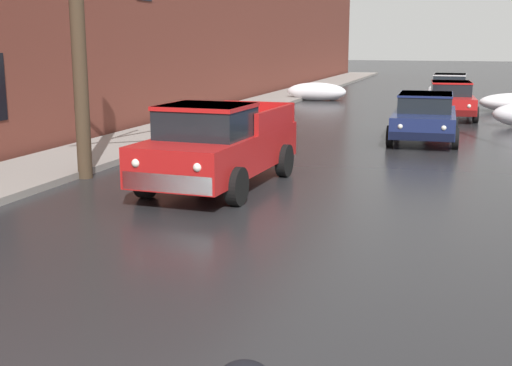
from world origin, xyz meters
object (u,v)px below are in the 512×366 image
bare_tree_second_along_sidewalk (78,0)px  pickup_truck_red_approaching_near_lane (218,145)px  sedan_darkblue_parked_kerbside_close (425,116)px  sedan_silver_parked_far_down_block (449,88)px  sedan_red_parked_kerbside_mid (451,99)px

bare_tree_second_along_sidewalk → pickup_truck_red_approaching_near_lane: bare_tree_second_along_sidewalk is taller
pickup_truck_red_approaching_near_lane → sedan_darkblue_parked_kerbside_close: (3.57, 8.00, -0.13)m
pickup_truck_red_approaching_near_lane → sedan_darkblue_parked_kerbside_close: size_ratio=1.14×
bare_tree_second_along_sidewalk → sedan_darkblue_parked_kerbside_close: bare_tree_second_along_sidewalk is taller
sedan_darkblue_parked_kerbside_close → pickup_truck_red_approaching_near_lane: bearing=-114.0°
sedan_silver_parked_far_down_block → sedan_darkblue_parked_kerbside_close: bearing=-91.2°
sedan_darkblue_parked_kerbside_close → sedan_red_parked_kerbside_mid: same height
sedan_darkblue_parked_kerbside_close → sedan_silver_parked_far_down_block: (0.26, 12.38, -0.00)m
pickup_truck_red_approaching_near_lane → sedan_silver_parked_far_down_block: (3.83, 20.37, -0.13)m
bare_tree_second_along_sidewalk → sedan_red_parked_kerbside_mid: bare_tree_second_along_sidewalk is taller
bare_tree_second_along_sidewalk → sedan_red_parked_kerbside_mid: (7.19, 14.36, -3.04)m
sedan_darkblue_parked_kerbside_close → sedan_red_parked_kerbside_mid: size_ratio=1.06×
pickup_truck_red_approaching_near_lane → sedan_darkblue_parked_kerbside_close: 8.76m
sedan_red_parked_kerbside_mid → sedan_silver_parked_far_down_block: size_ratio=0.99×
pickup_truck_red_approaching_near_lane → sedan_silver_parked_far_down_block: pickup_truck_red_approaching_near_lane is taller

